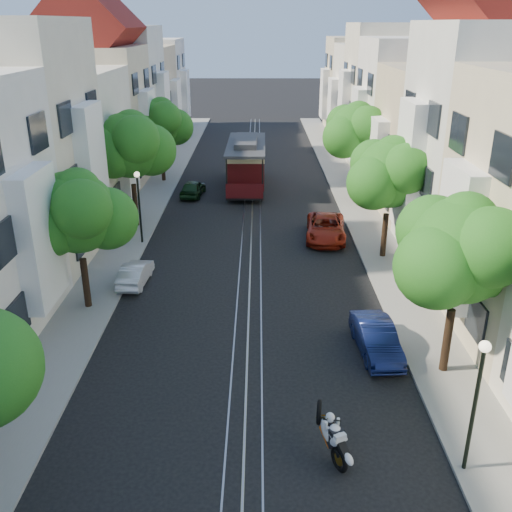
{
  "coord_description": "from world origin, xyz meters",
  "views": [
    {
      "loc": [
        0.41,
        -8.78,
        11.9
      ],
      "look_at": [
        0.32,
        14.83,
        2.2
      ],
      "focal_mm": 40.0,
      "sensor_mm": 36.0,
      "label": 1
    }
  ],
  "objects_px": {
    "lamp_east": "(478,388)",
    "parked_car_e_mid": "(376,339)",
    "tree_e_b": "(462,253)",
    "tree_w_c": "(131,146)",
    "cable_car": "(246,162)",
    "tree_w_d": "(161,124)",
    "tree_e_c": "(391,175)",
    "parked_car_e_far": "(326,228)",
    "lamp_west": "(139,197)",
    "tree_e_d": "(357,132)",
    "parked_car_w_mid": "(135,273)",
    "parked_car_w_far": "(193,188)",
    "sportbike_rider": "(332,434)",
    "tree_w_b": "(79,215)"
  },
  "relations": [
    {
      "from": "lamp_east",
      "to": "parked_car_e_mid",
      "type": "xyz_separation_m",
      "value": [
        -1.33,
        6.32,
        -2.22
      ]
    },
    {
      "from": "tree_e_b",
      "to": "tree_w_c",
      "type": "bearing_deg",
      "value": 131.99
    },
    {
      "from": "cable_car",
      "to": "tree_w_d",
      "type": "bearing_deg",
      "value": 164.91
    },
    {
      "from": "tree_e_c",
      "to": "parked_car_e_far",
      "type": "relative_size",
      "value": 1.34
    },
    {
      "from": "lamp_west",
      "to": "tree_e_d",
      "type": "bearing_deg",
      "value": 33.5
    },
    {
      "from": "tree_w_c",
      "to": "parked_car_e_far",
      "type": "relative_size",
      "value": 1.46
    },
    {
      "from": "tree_e_c",
      "to": "tree_w_c",
      "type": "relative_size",
      "value": 0.92
    },
    {
      "from": "parked_car_w_mid",
      "to": "parked_car_w_far",
      "type": "distance_m",
      "value": 15.26
    },
    {
      "from": "parked_car_w_mid",
      "to": "sportbike_rider",
      "type": "bearing_deg",
      "value": 127.53
    },
    {
      "from": "tree_w_d",
      "to": "tree_e_d",
      "type": "bearing_deg",
      "value": -19.15
    },
    {
      "from": "tree_e_b",
      "to": "parked_car_e_far",
      "type": "bearing_deg",
      "value": 101.59
    },
    {
      "from": "tree_e_c",
      "to": "lamp_east",
      "type": "xyz_separation_m",
      "value": [
        -0.96,
        -15.98,
        -1.75
      ]
    },
    {
      "from": "sportbike_rider",
      "to": "tree_w_d",
      "type": "bearing_deg",
      "value": 82.38
    },
    {
      "from": "lamp_west",
      "to": "parked_car_e_mid",
      "type": "bearing_deg",
      "value": -46.03
    },
    {
      "from": "lamp_east",
      "to": "parked_car_w_mid",
      "type": "distance_m",
      "value": 17.51
    },
    {
      "from": "tree_w_b",
      "to": "sportbike_rider",
      "type": "relative_size",
      "value": 3.28
    },
    {
      "from": "sportbike_rider",
      "to": "parked_car_e_far",
      "type": "distance_m",
      "value": 18.49
    },
    {
      "from": "tree_w_b",
      "to": "parked_car_e_far",
      "type": "distance_m",
      "value": 15.07
    },
    {
      "from": "sportbike_rider",
      "to": "parked_car_e_mid",
      "type": "xyz_separation_m",
      "value": [
        2.42,
        5.78,
        -0.23
      ]
    },
    {
      "from": "tree_w_d",
      "to": "lamp_west",
      "type": "relative_size",
      "value": 1.57
    },
    {
      "from": "tree_w_b",
      "to": "lamp_west",
      "type": "distance_m",
      "value": 8.22
    },
    {
      "from": "tree_w_b",
      "to": "tree_w_d",
      "type": "relative_size",
      "value": 0.96
    },
    {
      "from": "tree_e_b",
      "to": "parked_car_e_mid",
      "type": "height_order",
      "value": "tree_e_b"
    },
    {
      "from": "tree_w_b",
      "to": "parked_car_w_mid",
      "type": "bearing_deg",
      "value": 59.92
    },
    {
      "from": "sportbike_rider",
      "to": "parked_car_w_mid",
      "type": "xyz_separation_m",
      "value": [
        -8.15,
        12.1,
        -0.33
      ]
    },
    {
      "from": "sportbike_rider",
      "to": "parked_car_w_mid",
      "type": "distance_m",
      "value": 14.59
    },
    {
      "from": "cable_car",
      "to": "parked_car_w_far",
      "type": "bearing_deg",
      "value": -149.27
    },
    {
      "from": "lamp_west",
      "to": "sportbike_rider",
      "type": "xyz_separation_m",
      "value": [
        8.85,
        -17.47,
        -1.99
      ]
    },
    {
      "from": "tree_e_b",
      "to": "parked_car_e_mid",
      "type": "xyz_separation_m",
      "value": [
        -2.29,
        1.34,
        -4.11
      ]
    },
    {
      "from": "tree_e_d",
      "to": "tree_w_d",
      "type": "bearing_deg",
      "value": 160.85
    },
    {
      "from": "tree_e_d",
      "to": "tree_w_b",
      "type": "relative_size",
      "value": 1.09
    },
    {
      "from": "parked_car_e_mid",
      "to": "parked_car_w_far",
      "type": "distance_m",
      "value": 23.48
    },
    {
      "from": "cable_car",
      "to": "parked_car_e_far",
      "type": "relative_size",
      "value": 1.88
    },
    {
      "from": "lamp_east",
      "to": "sportbike_rider",
      "type": "bearing_deg",
      "value": 171.92
    },
    {
      "from": "tree_e_c",
      "to": "lamp_west",
      "type": "bearing_deg",
      "value": 171.51
    },
    {
      "from": "parked_car_e_mid",
      "to": "lamp_west",
      "type": "bearing_deg",
      "value": 129.81
    },
    {
      "from": "lamp_east",
      "to": "parked_car_w_mid",
      "type": "bearing_deg",
      "value": 133.29
    },
    {
      "from": "sportbike_rider",
      "to": "parked_car_w_far",
      "type": "distance_m",
      "value": 28.19
    },
    {
      "from": "lamp_west",
      "to": "tree_w_c",
      "type": "bearing_deg",
      "value": 105.75
    },
    {
      "from": "lamp_west",
      "to": "parked_car_e_mid",
      "type": "xyz_separation_m",
      "value": [
        11.27,
        -11.68,
        -2.22
      ]
    },
    {
      "from": "tree_w_b",
      "to": "cable_car",
      "type": "distance_m",
      "value": 21.34
    },
    {
      "from": "tree_e_d",
      "to": "sportbike_rider",
      "type": "height_order",
      "value": "tree_e_d"
    },
    {
      "from": "tree_w_d",
      "to": "cable_car",
      "type": "bearing_deg",
      "value": -15.63
    },
    {
      "from": "tree_w_d",
      "to": "tree_w_b",
      "type": "bearing_deg",
      "value": -90.0
    },
    {
      "from": "tree_w_c",
      "to": "lamp_west",
      "type": "bearing_deg",
      "value": -74.25
    },
    {
      "from": "lamp_west",
      "to": "parked_car_w_mid",
      "type": "bearing_deg",
      "value": -82.57
    },
    {
      "from": "tree_e_c",
      "to": "parked_car_w_mid",
      "type": "bearing_deg",
      "value": -165.43
    },
    {
      "from": "tree_e_b",
      "to": "parked_car_w_far",
      "type": "bearing_deg",
      "value": 117.01
    },
    {
      "from": "lamp_west",
      "to": "parked_car_e_far",
      "type": "bearing_deg",
      "value": 4.97
    },
    {
      "from": "lamp_west",
      "to": "tree_w_d",
      "type": "bearing_deg",
      "value": 93.44
    }
  ]
}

